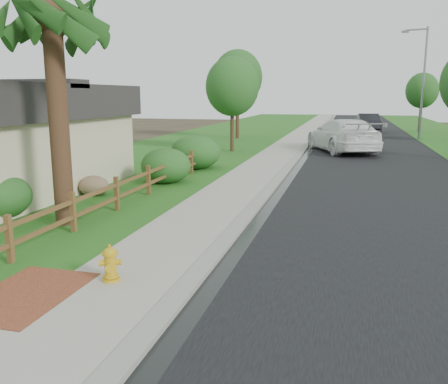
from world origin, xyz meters
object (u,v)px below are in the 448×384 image
(palm_tree, at_px, (51,15))
(fire_hydrant, at_px, (110,264))
(streetlight, at_px, (422,77))
(dark_car_mid, at_px, (353,127))
(ranch_fence, at_px, (134,185))
(white_suv, at_px, (343,135))

(palm_tree, relative_size, fire_hydrant, 9.32)
(palm_tree, distance_m, streetlight, 32.51)
(fire_hydrant, distance_m, dark_car_mid, 34.52)
(fire_hydrant, bearing_deg, streetlight, 74.00)
(ranch_fence, bearing_deg, fire_hydrant, -68.38)
(palm_tree, bearing_deg, white_suv, 69.95)
(ranch_fence, xyz_separation_m, fire_hydrant, (2.56, -6.46, -0.19))
(palm_tree, xyz_separation_m, streetlight, (12.84, 29.86, -0.60))
(dark_car_mid, bearing_deg, white_suv, 73.07)
(ranch_fence, distance_m, white_suv, 17.84)
(palm_tree, height_order, white_suv, palm_tree)
(streetlight, bearing_deg, white_suv, -118.95)
(fire_hydrant, height_order, dark_car_mid, dark_car_mid)
(ranch_fence, height_order, streetlight, streetlight)
(palm_tree, height_order, dark_car_mid, palm_tree)
(palm_tree, xyz_separation_m, white_suv, (7.13, 19.54, -4.48))
(palm_tree, distance_m, fire_hydrant, 7.02)
(fire_hydrant, xyz_separation_m, streetlight, (9.58, 33.42, 4.50))
(white_suv, bearing_deg, streetlight, -140.24)
(fire_hydrant, height_order, white_suv, white_suv)
(palm_tree, bearing_deg, ranch_fence, 76.43)
(white_suv, xyz_separation_m, streetlight, (5.71, 10.32, 3.88))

